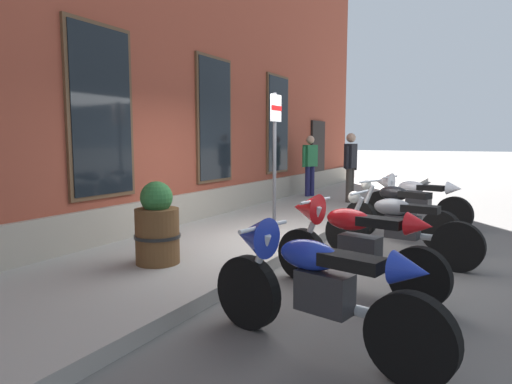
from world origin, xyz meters
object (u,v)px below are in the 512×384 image
(motorcycle_red_sport, at_px, (349,241))
(motorcycle_black_naked, at_px, (397,213))
(pedestrian_dark_jacket, at_px, (351,163))
(pedestrian_striped_shirt, at_px, (310,162))
(motorcycle_blue_sport, at_px, (311,282))
(parking_sign, at_px, (275,142))
(barrel_planter, at_px, (157,227))
(motorcycle_grey_naked, at_px, (397,228))
(motorcycle_white_sport, at_px, (412,198))

(motorcycle_red_sport, relative_size, motorcycle_black_naked, 1.01)
(pedestrian_dark_jacket, relative_size, pedestrian_striped_shirt, 1.03)
(motorcycle_blue_sport, height_order, motorcycle_red_sport, motorcycle_red_sport)
(motorcycle_black_naked, height_order, parking_sign, parking_sign)
(motorcycle_black_naked, bearing_deg, pedestrian_striped_shirt, 37.99)
(pedestrian_dark_jacket, bearing_deg, motorcycle_black_naked, -151.79)
(pedestrian_striped_shirt, distance_m, barrel_planter, 7.35)
(motorcycle_red_sport, distance_m, pedestrian_striped_shirt, 7.44)
(motorcycle_red_sport, distance_m, motorcycle_grey_naked, 1.53)
(pedestrian_striped_shirt, height_order, parking_sign, parking_sign)
(motorcycle_blue_sport, relative_size, pedestrian_dark_jacket, 1.25)
(motorcycle_white_sport, bearing_deg, motorcycle_red_sport, -179.52)
(motorcycle_grey_naked, relative_size, motorcycle_black_naked, 1.09)
(motorcycle_grey_naked, bearing_deg, pedestrian_striped_shirt, 32.92)
(motorcycle_black_naked, height_order, pedestrian_striped_shirt, pedestrian_striped_shirt)
(motorcycle_blue_sport, distance_m, pedestrian_striped_shirt, 8.91)
(pedestrian_striped_shirt, xyz_separation_m, parking_sign, (-4.76, -1.26, 0.57))
(motorcycle_blue_sport, xyz_separation_m, pedestrian_striped_shirt, (8.26, 3.29, 0.53))
(motorcycle_white_sport, xyz_separation_m, parking_sign, (-2.30, 1.86, 1.10))
(motorcycle_white_sport, relative_size, parking_sign, 0.90)
(motorcycle_blue_sport, height_order, pedestrian_striped_shirt, pedestrian_striped_shirt)
(pedestrian_striped_shirt, height_order, barrel_planter, pedestrian_striped_shirt)
(motorcycle_black_naked, relative_size, parking_sign, 0.87)
(motorcycle_red_sport, xyz_separation_m, motorcycle_black_naked, (2.70, 0.01, -0.09))
(motorcycle_red_sport, xyz_separation_m, pedestrian_dark_jacket, (6.07, 1.82, 0.54))
(barrel_planter, bearing_deg, motorcycle_grey_naked, -50.41)
(motorcycle_red_sport, bearing_deg, pedestrian_striped_shirt, 25.09)
(pedestrian_dark_jacket, xyz_separation_m, pedestrian_striped_shirt, (0.65, 1.33, -0.03))
(motorcycle_blue_sport, relative_size, parking_sign, 0.92)
(motorcycle_red_sport, distance_m, parking_sign, 2.94)
(motorcycle_white_sport, height_order, barrel_planter, barrel_planter)
(motorcycle_red_sport, height_order, motorcycle_black_naked, motorcycle_red_sport)
(motorcycle_black_naked, distance_m, pedestrian_striped_shirt, 5.13)
(parking_sign, bearing_deg, motorcycle_white_sport, -38.92)
(barrel_planter, bearing_deg, motorcycle_red_sport, -76.05)
(motorcycle_white_sport, xyz_separation_m, barrel_planter, (-4.83, 2.24, 0.05))
(pedestrian_dark_jacket, distance_m, barrel_planter, 6.68)
(motorcycle_blue_sport, xyz_separation_m, parking_sign, (3.50, 2.04, 1.10))
(motorcycle_blue_sport, height_order, pedestrian_dark_jacket, pedestrian_dark_jacket)
(motorcycle_blue_sport, distance_m, motorcycle_grey_naked, 3.05)
(motorcycle_grey_naked, height_order, barrel_planter, barrel_planter)
(motorcycle_blue_sport, relative_size, motorcycle_red_sport, 1.04)
(motorcycle_red_sport, bearing_deg, motorcycle_black_naked, 0.21)
(pedestrian_dark_jacket, bearing_deg, motorcycle_blue_sport, -165.54)
(motorcycle_grey_naked, bearing_deg, motorcycle_white_sport, 5.47)
(motorcycle_black_naked, xyz_separation_m, barrel_planter, (-3.27, 2.27, 0.12))
(parking_sign, bearing_deg, motorcycle_red_sport, -136.10)
(motorcycle_grey_naked, xyz_separation_m, pedestrian_dark_jacket, (4.57, 2.05, 0.64))
(pedestrian_dark_jacket, height_order, parking_sign, parking_sign)
(motorcycle_grey_naked, bearing_deg, motorcycle_blue_sport, 178.43)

